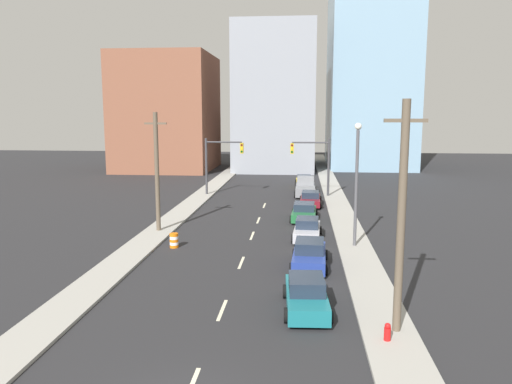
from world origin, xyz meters
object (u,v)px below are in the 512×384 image
at_px(traffic_signal_left, 217,159).
at_px(traffic_barrel, 174,240).
at_px(utility_pole_left_mid, 157,172).
at_px(fire_hydrant, 387,334).
at_px(utility_pole_right_near, 401,217).
at_px(sedan_teal, 306,295).
at_px(sedan_green, 304,212).
at_px(pickup_truck_gray, 305,188).
at_px(sedan_silver, 307,229).
at_px(sedan_maroon, 310,199).
at_px(street_lamp, 357,176).
at_px(traffic_signal_right, 317,159).
at_px(sedan_blue, 309,255).
at_px(sedan_yellow, 304,182).

xyz_separation_m(traffic_signal_left, traffic_barrel, (0.67, -20.97, -3.45)).
height_order(utility_pole_left_mid, fire_hydrant, utility_pole_left_mid).
relative_size(utility_pole_right_near, sedan_teal, 1.97).
relative_size(sedan_green, pickup_truck_gray, 0.80).
xyz_separation_m(sedan_silver, pickup_truck_gray, (0.03, 19.02, 0.11)).
bearing_deg(sedan_maroon, sedan_teal, -89.30).
bearing_deg(traffic_barrel, utility_pole_right_near, -44.55).
bearing_deg(street_lamp, sedan_maroon, 100.01).
height_order(fire_hydrant, sedan_teal, sedan_teal).
distance_m(traffic_signal_right, fire_hydrant, 33.97).
bearing_deg(street_lamp, pickup_truck_gray, 98.17).
distance_m(sedan_silver, sedan_maroon, 12.69).
bearing_deg(sedan_silver, traffic_barrel, -157.48).
height_order(fire_hydrant, sedan_blue, sedan_blue).
height_order(traffic_signal_left, utility_pole_right_near, utility_pole_right_near).
xyz_separation_m(traffic_signal_right, traffic_barrel, (-9.88, -20.97, -3.45)).
xyz_separation_m(utility_pole_left_mid, sedan_silver, (10.87, -1.00, -3.83)).
xyz_separation_m(traffic_barrel, fire_hydrant, (11.52, -12.78, -0.06)).
height_order(sedan_teal, sedan_maroon, sedan_teal).
bearing_deg(sedan_green, utility_pole_right_near, -77.82).
height_order(traffic_barrel, sedan_blue, sedan_blue).
xyz_separation_m(sedan_green, pickup_truck_gray, (0.20, 12.74, 0.13)).
height_order(traffic_signal_left, traffic_signal_right, same).
bearing_deg(fire_hydrant, sedan_maroon, 94.81).
xyz_separation_m(utility_pole_left_mid, fire_hydrant, (13.73, -16.87, -4.08)).
height_order(traffic_signal_left, sedan_yellow, traffic_signal_left).
bearing_deg(utility_pole_left_mid, traffic_signal_right, 54.39).
bearing_deg(utility_pole_right_near, street_lamp, 91.37).
distance_m(traffic_barrel, pickup_truck_gray, 23.76).
height_order(sedan_blue, sedan_maroon, sedan_blue).
relative_size(street_lamp, sedan_maroon, 1.75).
relative_size(street_lamp, sedan_teal, 1.73).
distance_m(utility_pole_left_mid, sedan_maroon, 16.72).
bearing_deg(traffic_signal_right, sedan_teal, -92.60).
distance_m(utility_pole_left_mid, sedan_teal, 17.87).
relative_size(street_lamp, pickup_truck_gray, 1.39).
relative_size(sedan_blue, pickup_truck_gray, 0.81).
relative_size(utility_pole_right_near, traffic_barrel, 9.68).
xyz_separation_m(traffic_signal_right, sedan_green, (-1.39, -11.60, -3.28)).
bearing_deg(pickup_truck_gray, traffic_signal_left, -172.50).
bearing_deg(traffic_barrel, sedan_green, 47.83).
bearing_deg(sedan_blue, sedan_maroon, 91.34).
distance_m(street_lamp, sedan_silver, 5.46).
bearing_deg(traffic_signal_left, traffic_barrel, -88.18).
bearing_deg(sedan_green, street_lamp, -66.11).
bearing_deg(sedan_green, sedan_maroon, 87.14).
distance_m(traffic_signal_right, sedan_blue, 24.49).
bearing_deg(traffic_signal_right, sedan_blue, -92.73).
bearing_deg(sedan_green, pickup_truck_gray, 91.80).
height_order(traffic_signal_left, traffic_barrel, traffic_signal_left).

